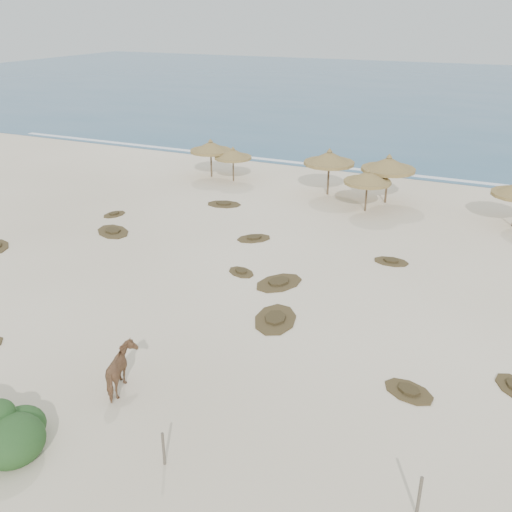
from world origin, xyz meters
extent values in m
plane|color=white|center=(0.00, 0.00, 0.00)|extent=(160.00, 160.00, 0.00)
cube|color=#29587D|center=(0.00, 75.00, 0.00)|extent=(200.00, 100.00, 0.01)
cube|color=white|center=(0.00, 26.00, 0.00)|extent=(70.00, 0.60, 0.01)
cylinder|color=brown|center=(-11.06, 19.59, 1.05)|extent=(0.12, 0.12, 2.10)
cylinder|color=olive|center=(-11.06, 19.59, 1.92)|extent=(3.15, 3.15, 0.18)
cone|color=olive|center=(-11.06, 19.59, 2.25)|extent=(3.04, 3.04, 0.75)
cone|color=olive|center=(-11.06, 19.59, 2.70)|extent=(0.36, 0.36, 0.22)
cylinder|color=brown|center=(-9.09, 19.26, 0.93)|extent=(0.11, 0.11, 1.86)
cylinder|color=olive|center=(-9.09, 19.26, 1.70)|extent=(3.52, 3.52, 0.16)
cone|color=olive|center=(-9.09, 19.26, 1.99)|extent=(3.40, 3.40, 0.66)
cone|color=olive|center=(-9.09, 19.26, 2.39)|extent=(0.32, 0.32, 0.19)
cylinder|color=brown|center=(-1.94, 18.98, 1.16)|extent=(0.13, 0.13, 2.33)
cylinder|color=olive|center=(-1.94, 18.98, 2.13)|extent=(3.89, 3.89, 0.20)
cone|color=olive|center=(-1.94, 18.98, 2.49)|extent=(3.76, 3.76, 0.83)
cone|color=olive|center=(-1.94, 18.98, 2.99)|extent=(0.40, 0.40, 0.24)
cylinder|color=brown|center=(1.95, 18.84, 1.18)|extent=(0.14, 0.14, 2.36)
cylinder|color=olive|center=(1.95, 18.84, 2.16)|extent=(3.66, 3.66, 0.20)
cone|color=olive|center=(1.95, 18.84, 2.53)|extent=(3.54, 3.54, 0.84)
cone|color=olive|center=(1.95, 18.84, 3.04)|extent=(0.41, 0.41, 0.25)
cylinder|color=brown|center=(1.20, 16.70, 1.00)|extent=(0.11, 0.11, 1.99)
cylinder|color=olive|center=(1.20, 16.70, 1.82)|extent=(3.03, 3.03, 0.17)
cone|color=olive|center=(1.20, 16.70, 2.14)|extent=(2.93, 2.93, 0.71)
cone|color=olive|center=(1.20, 16.70, 2.56)|extent=(0.34, 0.34, 0.21)
imported|color=#986C45|center=(-1.41, -4.10, 0.74)|extent=(1.41, 1.93, 1.49)
cylinder|color=brown|center=(1.62, -6.34, 0.53)|extent=(0.08, 0.08, 1.06)
cylinder|color=brown|center=(8.17, -5.20, 0.59)|extent=(0.11, 0.11, 1.19)
ellipsoid|color=#2C5926|center=(-2.36, -7.78, 0.51)|extent=(1.81, 1.81, 1.36)
ellipsoid|color=#2C5926|center=(-2.70, -7.10, 0.40)|extent=(1.36, 1.36, 1.02)
camera|label=1|loc=(8.84, -16.19, 11.40)|focal=40.00mm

